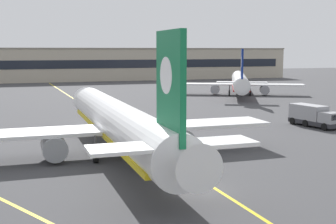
{
  "coord_description": "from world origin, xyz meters",
  "views": [
    {
      "loc": [
        -12.89,
        -30.46,
        10.36
      ],
      "look_at": [
        1.34,
        12.32,
        4.26
      ],
      "focal_mm": 48.74,
      "sensor_mm": 36.0,
      "label": 1
    }
  ],
  "objects_px": {
    "airliner_background": "(240,82)",
    "service_truck_catering_grey": "(313,116)",
    "safety_cone_by_nose_gear": "(98,127)",
    "airliner_foreground": "(118,123)"
  },
  "relations": [
    {
      "from": "airliner_background",
      "to": "service_truck_catering_grey",
      "type": "bearing_deg",
      "value": -104.37
    },
    {
      "from": "airliner_background",
      "to": "safety_cone_by_nose_gear",
      "type": "xyz_separation_m",
      "value": [
        -39.53,
        -36.37,
        -2.84
      ]
    },
    {
      "from": "airliner_background",
      "to": "service_truck_catering_grey",
      "type": "height_order",
      "value": "airliner_background"
    },
    {
      "from": "service_truck_catering_grey",
      "to": "safety_cone_by_nose_gear",
      "type": "height_order",
      "value": "service_truck_catering_grey"
    },
    {
      "from": "safety_cone_by_nose_gear",
      "to": "airliner_foreground",
      "type": "bearing_deg",
      "value": -92.64
    },
    {
      "from": "service_truck_catering_grey",
      "to": "safety_cone_by_nose_gear",
      "type": "bearing_deg",
      "value": 166.27
    },
    {
      "from": "airliner_foreground",
      "to": "safety_cone_by_nose_gear",
      "type": "relative_size",
      "value": 75.3
    },
    {
      "from": "airliner_background",
      "to": "service_truck_catering_grey",
      "type": "distance_m",
      "value": 44.74
    },
    {
      "from": "airliner_background",
      "to": "service_truck_catering_grey",
      "type": "xyz_separation_m",
      "value": [
        -11.09,
        -43.31,
        -1.62
      ]
    },
    {
      "from": "safety_cone_by_nose_gear",
      "to": "service_truck_catering_grey",
      "type": "bearing_deg",
      "value": -13.73
    }
  ]
}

